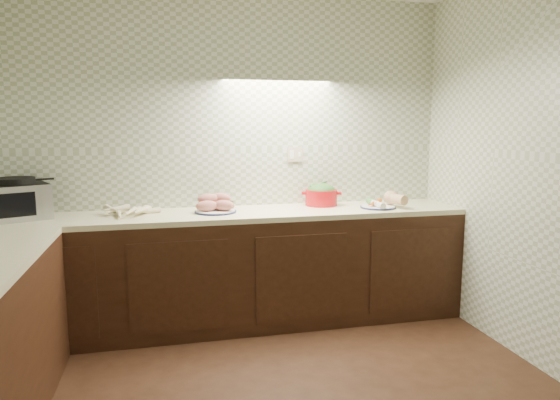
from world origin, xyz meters
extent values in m
cube|color=#939F7E|center=(0.00, 1.78, 1.30)|extent=(3.60, 0.05, 2.60)
cube|color=#BBAC93|center=(0.55, 1.79, 1.32)|extent=(0.13, 0.01, 0.12)
cube|color=black|center=(0.00, 1.50, 0.43)|extent=(3.60, 0.60, 0.86)
cube|color=beige|center=(0.00, 1.50, 0.88)|extent=(3.60, 0.60, 0.04)
cube|color=black|center=(-1.56, 1.56, 1.02)|extent=(0.51, 0.46, 0.25)
cube|color=#A7A7AC|center=(-1.49, 1.42, 1.02)|extent=(0.38, 0.18, 0.25)
cube|color=black|center=(-1.49, 1.42, 1.02)|extent=(0.25, 0.12, 0.17)
cylinder|color=black|center=(-1.56, 1.56, 1.17)|extent=(0.36, 0.36, 0.05)
cone|color=beige|center=(-0.92, 1.60, 0.92)|extent=(0.08, 0.20, 0.04)
cone|color=beige|center=(-0.82, 1.59, 0.93)|extent=(0.14, 0.22, 0.05)
cone|color=beige|center=(-0.81, 1.45, 0.93)|extent=(0.09, 0.22, 0.05)
cone|color=beige|center=(-0.67, 1.59, 0.93)|extent=(0.08, 0.23, 0.05)
cone|color=beige|center=(-0.89, 1.49, 0.92)|extent=(0.14, 0.21, 0.05)
cone|color=beige|center=(-0.74, 1.43, 0.92)|extent=(0.17, 0.18, 0.05)
cone|color=beige|center=(-0.72, 1.47, 0.93)|extent=(0.23, 0.15, 0.05)
cone|color=beige|center=(-0.79, 1.53, 0.95)|extent=(0.07, 0.21, 0.05)
cone|color=beige|center=(-0.89, 1.46, 0.95)|extent=(0.21, 0.15, 0.05)
cone|color=beige|center=(-0.77, 1.47, 0.95)|extent=(0.07, 0.23, 0.05)
cone|color=beige|center=(-0.83, 1.55, 0.95)|extent=(0.08, 0.26, 0.05)
cylinder|color=#161A42|center=(-0.15, 1.52, 0.91)|extent=(0.32, 0.32, 0.01)
cylinder|color=white|center=(-0.15, 1.52, 0.91)|extent=(0.30, 0.30, 0.02)
ellipsoid|color=#BD6763|center=(-0.22, 1.49, 0.96)|extent=(0.18, 0.10, 0.08)
ellipsoid|color=#BD6763|center=(-0.09, 1.49, 0.96)|extent=(0.18, 0.10, 0.08)
ellipsoid|color=#BD6763|center=(-0.16, 1.57, 0.96)|extent=(0.18, 0.10, 0.08)
ellipsoid|color=#BD6763|center=(-0.20, 1.55, 1.00)|extent=(0.18, 0.10, 0.08)
ellipsoid|color=#BD6763|center=(-0.11, 1.56, 1.00)|extent=(0.18, 0.10, 0.08)
cylinder|color=black|center=(-0.08, 1.64, 0.93)|extent=(0.17, 0.17, 0.06)
sphere|color=maroon|center=(-0.10, 1.64, 0.99)|extent=(0.09, 0.09, 0.09)
sphere|color=beige|center=(-0.05, 1.65, 0.97)|extent=(0.05, 0.05, 0.05)
cylinder|color=red|center=(0.74, 1.65, 0.97)|extent=(0.32, 0.32, 0.13)
cube|color=red|center=(0.60, 1.69, 1.00)|extent=(0.05, 0.06, 0.02)
cube|color=red|center=(0.88, 1.62, 1.00)|extent=(0.05, 0.06, 0.02)
ellipsoid|color=#3E6F2C|center=(0.74, 1.65, 1.02)|extent=(0.24, 0.24, 0.13)
cylinder|color=#161A42|center=(1.15, 1.43, 0.91)|extent=(0.28, 0.28, 0.01)
cylinder|color=white|center=(1.15, 1.43, 0.91)|extent=(0.27, 0.27, 0.02)
cone|color=#C37516|center=(1.14, 1.45, 0.93)|extent=(0.14, 0.14, 0.03)
cone|color=#C37516|center=(1.13, 1.44, 0.93)|extent=(0.10, 0.16, 0.03)
cone|color=#C37516|center=(1.16, 1.47, 0.93)|extent=(0.09, 0.16, 0.03)
cone|color=#C37516|center=(1.14, 1.43, 0.95)|extent=(0.10, 0.16, 0.03)
cone|color=#C37516|center=(1.11, 1.46, 0.95)|extent=(0.10, 0.16, 0.03)
cylinder|color=silver|center=(1.13, 1.37, 0.94)|extent=(0.05, 0.18, 0.04)
cylinder|color=#3D7832|center=(1.13, 1.52, 0.94)|extent=(0.05, 0.11, 0.05)
camera|label=1|loc=(-0.52, -2.27, 1.57)|focal=32.00mm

